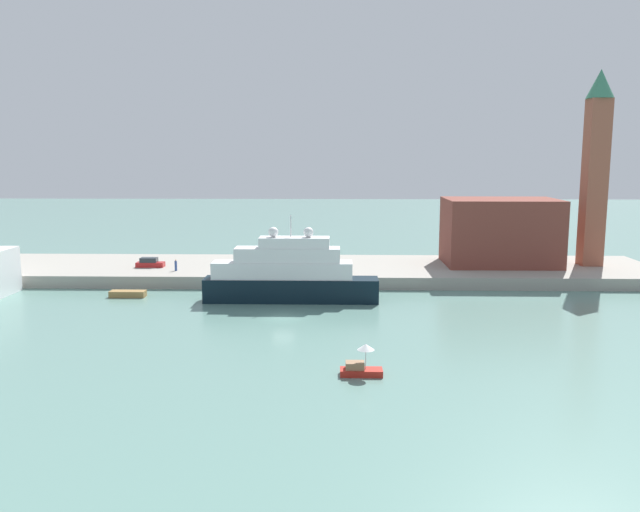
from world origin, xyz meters
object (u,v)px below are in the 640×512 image
Objects in this scene: small_motorboat at (361,365)px; mooring_bollard at (347,273)px; large_yacht at (289,275)px; person_figure at (176,265)px; bell_tower at (596,162)px; work_barge at (128,294)px; harbor_building at (500,232)px; parked_car at (150,263)px.

small_motorboat is 37.27m from mooring_bollard.
large_yacht reaches higher than person_figure.
large_yacht is 13.23× the size of person_figure.
bell_tower is at bearing 22.21° from large_yacht.
work_barge is 30.20m from mooring_bollard.
work_barge is 10.98m from person_figure.
bell_tower is (45.60, 18.61, 14.34)m from large_yacht.
bell_tower is at bearing 13.88° from work_barge.
harbor_building reaches higher than parked_car.
harbor_building is 4.08× the size of parked_car.
harbor_building is (23.42, 47.36, 6.00)m from small_motorboat.
small_motorboat reaches higher than work_barge.
work_barge is 56.41m from harbor_building.
work_barge is 71.44m from bell_tower.
person_figure is (-49.32, -7.00, -4.33)m from harbor_building.
parked_car reaches higher than small_motorboat.
small_motorboat is 47.98m from person_figure.
small_motorboat is at bearing -128.43° from bell_tower.
harbor_building is 50.00m from person_figure.
mooring_bollard is at bearing 13.13° from work_barge.
harbor_building is 26.52m from mooring_bollard.
large_yacht reaches higher than work_barge.
harbor_building reaches higher than small_motorboat.
large_yacht is 51.29m from bell_tower.
bell_tower is 69.76m from parked_car.
person_figure is (4.09, 9.96, 2.14)m from work_barge.
person_figure is (-25.89, 40.36, 1.66)m from small_motorboat.
bell_tower reaches higher than mooring_bollard.
parked_car is (-67.95, -3.53, -15.35)m from bell_tower.
parked_car is at bearing 125.17° from small_motorboat.
small_motorboat is at bearing -73.73° from large_yacht.
small_motorboat is at bearing -45.39° from work_barge.
person_figure is 2.54× the size of mooring_bollard.
harbor_building is (53.40, 16.97, 6.48)m from work_barge.
person_figure is at bearing 145.82° from large_yacht.
parked_car is at bearing 92.92° from work_barge.
parked_car is at bearing 146.64° from person_figure.
mooring_bollard is (29.36, 6.85, 1.69)m from work_barge.
harbor_building is at bearing 17.63° from work_barge.
work_barge is at bearing 174.75° from large_yacht.
harbor_building is at bearing 4.10° from parked_car.
person_figure is at bearing -173.98° from bell_tower.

